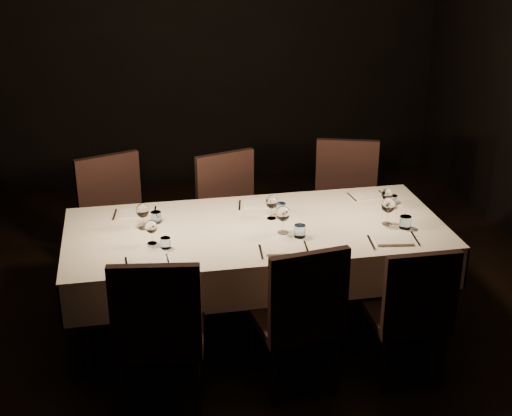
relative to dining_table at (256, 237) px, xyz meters
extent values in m
cube|color=black|center=(0.00, 0.00, -0.69)|extent=(5.00, 6.00, 0.01)
cube|color=black|center=(0.00, 3.00, 0.81)|extent=(5.00, 0.01, 3.00)
cube|color=black|center=(0.00, 0.00, 0.04)|extent=(2.40, 1.00, 0.04)
cylinder|color=black|center=(-1.12, -0.42, -0.33)|extent=(0.07, 0.07, 0.71)
cylinder|color=black|center=(-1.12, 0.42, -0.33)|extent=(0.07, 0.07, 0.71)
cylinder|color=black|center=(1.12, -0.42, -0.33)|extent=(0.07, 0.07, 0.71)
cylinder|color=black|center=(1.12, 0.42, -0.33)|extent=(0.07, 0.07, 0.71)
cube|color=beige|center=(0.00, 0.00, 0.07)|extent=(2.52, 1.12, 0.01)
cube|color=beige|center=(0.00, 0.55, -0.08)|extent=(2.52, 0.01, 0.28)
cube|color=beige|center=(0.00, -0.55, -0.08)|extent=(2.52, 0.01, 0.28)
cube|color=beige|center=(1.25, 0.00, -0.08)|extent=(0.01, 1.12, 0.28)
cube|color=beige|center=(-1.25, 0.00, -0.08)|extent=(0.01, 1.12, 0.28)
cylinder|color=black|center=(-0.46, -0.54, -0.47)|extent=(0.04, 0.04, 0.42)
cylinder|color=black|center=(-0.52, -0.94, -0.47)|extent=(0.04, 0.04, 0.42)
cylinder|color=black|center=(-0.87, -0.48, -0.47)|extent=(0.04, 0.04, 0.42)
cylinder|color=black|center=(-0.92, -0.88, -0.47)|extent=(0.04, 0.04, 0.42)
cube|color=black|center=(-0.69, -0.71, -0.23)|extent=(0.55, 0.55, 0.06)
cube|color=black|center=(-0.72, -0.92, 0.07)|extent=(0.49, 0.12, 0.53)
cube|color=silver|center=(-0.74, -0.38, 0.08)|extent=(0.20, 0.13, 0.01)
cube|color=silver|center=(-0.86, -0.38, 0.08)|extent=(0.02, 0.18, 0.01)
cube|color=silver|center=(-0.61, -0.38, 0.08)|extent=(0.02, 0.18, 0.01)
cylinder|color=silver|center=(-0.61, -0.20, 0.11)|extent=(0.06, 0.06, 0.07)
cylinder|color=white|center=(-0.69, -0.12, 0.08)|extent=(0.06, 0.06, 0.00)
cylinder|color=white|center=(-0.69, -0.12, 0.12)|extent=(0.01, 0.01, 0.07)
ellipsoid|color=white|center=(-0.69, -0.12, 0.19)|extent=(0.08, 0.08, 0.09)
cylinder|color=black|center=(0.27, -0.45, -0.48)|extent=(0.04, 0.04, 0.41)
cylinder|color=black|center=(0.33, -0.84, -0.48)|extent=(0.04, 0.04, 0.41)
cylinder|color=black|center=(-0.12, -0.50, -0.48)|extent=(0.04, 0.04, 0.41)
cylinder|color=black|center=(-0.06, -0.89, -0.48)|extent=(0.04, 0.04, 0.41)
cube|color=black|center=(0.11, -0.67, -0.24)|extent=(0.54, 0.54, 0.06)
cube|color=black|center=(0.14, -0.87, 0.04)|extent=(0.48, 0.12, 0.51)
cube|color=silver|center=(0.10, -0.38, 0.08)|extent=(0.24, 0.17, 0.02)
cube|color=silver|center=(-0.04, -0.38, 0.08)|extent=(0.04, 0.21, 0.01)
cube|color=silver|center=(0.25, -0.38, 0.08)|extent=(0.03, 0.21, 0.01)
cylinder|color=silver|center=(0.25, -0.20, 0.12)|extent=(0.07, 0.07, 0.08)
cylinder|color=white|center=(0.16, -0.12, 0.08)|extent=(0.07, 0.07, 0.00)
cylinder|color=white|center=(0.16, -0.12, 0.12)|extent=(0.01, 0.01, 0.09)
ellipsoid|color=white|center=(0.16, -0.12, 0.21)|extent=(0.09, 0.09, 0.11)
cylinder|color=black|center=(0.98, -0.53, -0.49)|extent=(0.04, 0.04, 0.39)
cylinder|color=black|center=(0.98, -0.90, -0.49)|extent=(0.04, 0.04, 0.39)
cylinder|color=black|center=(0.61, -0.53, -0.49)|extent=(0.04, 0.04, 0.39)
cylinder|color=black|center=(0.61, -0.90, -0.49)|extent=(0.04, 0.04, 0.39)
cube|color=black|center=(0.79, -0.71, -0.27)|extent=(0.45, 0.45, 0.06)
cube|color=black|center=(0.79, -0.91, 0.00)|extent=(0.45, 0.05, 0.49)
cube|color=silver|center=(0.82, -0.38, 0.08)|extent=(0.25, 0.18, 0.02)
cube|color=silver|center=(0.67, -0.38, 0.08)|extent=(0.04, 0.21, 0.01)
cube|color=silver|center=(0.97, -0.38, 0.08)|extent=(0.04, 0.21, 0.01)
cylinder|color=silver|center=(0.97, -0.20, 0.12)|extent=(0.08, 0.08, 0.08)
cylinder|color=white|center=(0.87, -0.12, 0.08)|extent=(0.07, 0.07, 0.00)
cylinder|color=white|center=(0.87, -0.12, 0.12)|extent=(0.01, 0.01, 0.09)
ellipsoid|color=white|center=(0.87, -0.12, 0.21)|extent=(0.09, 0.09, 0.11)
cylinder|color=black|center=(-1.02, 0.43, -0.47)|extent=(0.04, 0.04, 0.43)
cylinder|color=black|center=(-1.16, 0.82, -0.47)|extent=(0.04, 0.04, 0.43)
cylinder|color=black|center=(-0.63, 0.57, -0.47)|extent=(0.04, 0.04, 0.43)
cylinder|color=black|center=(-0.77, 0.96, -0.47)|extent=(0.04, 0.04, 0.43)
cube|color=black|center=(-0.89, 0.69, -0.23)|extent=(0.63, 0.63, 0.06)
cube|color=black|center=(-0.96, 0.90, 0.07)|extent=(0.48, 0.21, 0.54)
cube|color=silver|center=(-0.79, 0.38, 0.08)|extent=(0.23, 0.16, 0.02)
cube|color=silver|center=(-0.92, 0.38, 0.08)|extent=(0.04, 0.20, 0.01)
cube|color=silver|center=(-0.65, 0.38, 0.08)|extent=(0.04, 0.20, 0.01)
cylinder|color=silver|center=(-0.65, 0.20, 0.11)|extent=(0.07, 0.07, 0.08)
cylinder|color=white|center=(-0.74, 0.12, 0.08)|extent=(0.07, 0.07, 0.00)
cylinder|color=white|center=(-0.74, 0.12, 0.12)|extent=(0.01, 0.01, 0.08)
ellipsoid|color=white|center=(-0.74, 0.12, 0.20)|extent=(0.09, 0.09, 0.10)
cylinder|color=black|center=(-0.15, 0.41, -0.48)|extent=(0.04, 0.04, 0.42)
cylinder|color=black|center=(-0.27, 0.80, -0.48)|extent=(0.04, 0.04, 0.42)
cylinder|color=black|center=(0.23, 0.53, -0.48)|extent=(0.04, 0.04, 0.42)
cylinder|color=black|center=(0.12, 0.91, -0.48)|extent=(0.04, 0.04, 0.42)
cube|color=black|center=(-0.02, 0.66, -0.24)|extent=(0.60, 0.60, 0.06)
cube|color=black|center=(-0.08, 0.86, 0.05)|extent=(0.47, 0.19, 0.52)
cube|color=silver|center=(0.08, 0.38, 0.08)|extent=(0.23, 0.16, 0.01)
cube|color=silver|center=(-0.05, 0.38, 0.08)|extent=(0.05, 0.19, 0.01)
cube|color=silver|center=(0.22, 0.38, 0.08)|extent=(0.05, 0.19, 0.01)
cylinder|color=silver|center=(0.22, 0.20, 0.11)|extent=(0.07, 0.07, 0.07)
cylinder|color=white|center=(0.13, 0.12, 0.08)|extent=(0.06, 0.06, 0.00)
cylinder|color=white|center=(0.13, 0.12, 0.12)|extent=(0.01, 0.01, 0.08)
ellipsoid|color=white|center=(0.13, 0.12, 0.20)|extent=(0.08, 0.08, 0.09)
cylinder|color=black|center=(0.59, 0.57, -0.47)|extent=(0.04, 0.04, 0.43)
cylinder|color=black|center=(0.72, 0.97, -0.47)|extent=(0.04, 0.04, 0.43)
cylinder|color=black|center=(0.99, 0.45, -0.47)|extent=(0.04, 0.04, 0.43)
cylinder|color=black|center=(1.11, 0.84, -0.47)|extent=(0.04, 0.04, 0.43)
cube|color=black|center=(0.85, 0.71, -0.23)|extent=(0.62, 0.62, 0.06)
cube|color=black|center=(0.92, 0.92, 0.08)|extent=(0.49, 0.20, 0.54)
cube|color=silver|center=(0.91, 0.38, 0.08)|extent=(0.21, 0.14, 0.01)
cube|color=silver|center=(0.79, 0.38, 0.08)|extent=(0.03, 0.18, 0.01)
cube|color=silver|center=(1.04, 0.38, 0.08)|extent=(0.03, 0.18, 0.01)
cylinder|color=silver|center=(1.04, 0.20, 0.11)|extent=(0.06, 0.06, 0.07)
cylinder|color=white|center=(0.96, 0.12, 0.08)|extent=(0.06, 0.06, 0.00)
cylinder|color=white|center=(0.96, 0.12, 0.12)|extent=(0.01, 0.01, 0.07)
ellipsoid|color=white|center=(0.96, 0.12, 0.19)|extent=(0.08, 0.08, 0.09)
camera|label=1|loc=(-0.81, -4.24, 2.05)|focal=50.00mm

